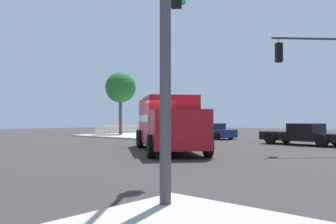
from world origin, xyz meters
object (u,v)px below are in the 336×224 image
object	(u,v)px
delivery_truck	(167,123)
traffic_light_primary	(171,0)
sedan_navy	(210,131)
shade_tree_near	(121,88)
pedestrian_near_corner	(153,125)
traffic_light_secondary	(336,73)
pickup_black	(303,134)

from	to	relation	value
delivery_truck	traffic_light_primary	size ratio (longest dim) A/B	1.29
sedan_navy	shade_tree_near	distance (m)	11.60
delivery_truck	sedan_navy	distance (m)	11.91
sedan_navy	pedestrian_near_corner	xyz separation A→B (m)	(-1.69, -8.33, 0.40)
delivery_truck	sedan_navy	bearing A→B (deg)	-155.76
shade_tree_near	pedestrian_near_corner	bearing A→B (deg)	133.90
traffic_light_primary	sedan_navy	size ratio (longest dim) A/B	1.40
shade_tree_near	traffic_light_primary	bearing A→B (deg)	51.50
traffic_light_secondary	pickup_black	xyz separation A→B (m)	(-3.96, -3.15, -3.20)
sedan_navy	traffic_light_secondary	bearing A→B (deg)	63.28
pedestrian_near_corner	traffic_light_secondary	bearing A→B (deg)	69.26
pickup_black	delivery_truck	bearing A→B (deg)	-22.83
delivery_truck	shade_tree_near	xyz separation A→B (m)	(-10.20, -15.63, 3.48)
sedan_navy	shade_tree_near	xyz separation A→B (m)	(0.64, -10.75, 4.31)
delivery_truck	traffic_light_primary	world-z (taller)	traffic_light_primary
pickup_black	sedan_navy	world-z (taller)	pickup_black
delivery_truck	shade_tree_near	size ratio (longest dim) A/B	1.24
traffic_light_primary	traffic_light_secondary	world-z (taller)	traffic_light_primary
pickup_black	sedan_navy	bearing A→B (deg)	-102.83
delivery_truck	traffic_light_primary	bearing A→B (deg)	42.22
traffic_light_primary	pickup_black	size ratio (longest dim) A/B	1.15
traffic_light_primary	traffic_light_secondary	size ratio (longest dim) A/B	1.05
traffic_light_secondary	pedestrian_near_corner	size ratio (longest dim) A/B	3.75
delivery_truck	pickup_black	bearing A→B (deg)	157.17
traffic_light_secondary	pickup_black	distance (m)	5.99
traffic_light_secondary	sedan_navy	bearing A→B (deg)	-116.72
pedestrian_near_corner	pickup_black	bearing A→B (deg)	77.85
delivery_truck	traffic_light_secondary	size ratio (longest dim) A/B	1.35
traffic_light_secondary	pickup_black	bearing A→B (deg)	-141.50
traffic_light_primary	sedan_navy	xyz separation A→B (m)	(-18.88, -12.18, -3.58)
traffic_light_primary	shade_tree_near	xyz separation A→B (m)	(-18.24, -22.93, 0.73)
traffic_light_primary	pickup_black	world-z (taller)	traffic_light_primary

